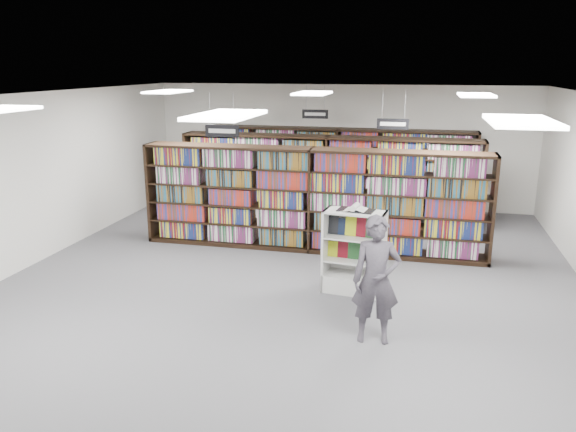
% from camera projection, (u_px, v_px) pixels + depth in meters
% --- Properties ---
extents(floor, '(12.00, 12.00, 0.00)m').
position_uv_depth(floor, '(289.00, 285.00, 9.72)').
color(floor, '#545459').
rests_on(floor, ground).
extents(ceiling, '(10.00, 12.00, 0.10)m').
position_uv_depth(ceiling, '(289.00, 97.00, 8.88)').
color(ceiling, white).
rests_on(ceiling, wall_back).
extents(wall_back, '(10.00, 0.10, 3.20)m').
position_uv_depth(wall_back, '(340.00, 146.00, 14.94)').
color(wall_back, white).
rests_on(wall_back, ground).
extents(wall_front, '(10.00, 0.10, 3.20)m').
position_uv_depth(wall_front, '(80.00, 396.00, 3.66)').
color(wall_front, white).
rests_on(wall_front, ground).
extents(wall_left, '(0.10, 12.00, 3.20)m').
position_uv_depth(wall_left, '(27.00, 181.00, 10.40)').
color(wall_left, white).
rests_on(wall_left, ground).
extents(bookshelf_row_near, '(7.00, 0.60, 2.10)m').
position_uv_depth(bookshelf_row_near, '(311.00, 200.00, 11.32)').
color(bookshelf_row_near, black).
rests_on(bookshelf_row_near, floor).
extents(bookshelf_row_mid, '(7.00, 0.60, 2.10)m').
position_uv_depth(bookshelf_row_mid, '(327.00, 181.00, 13.20)').
color(bookshelf_row_mid, black).
rests_on(bookshelf_row_mid, floor).
extents(bookshelf_row_far, '(7.00, 0.60, 2.10)m').
position_uv_depth(bookshelf_row_far, '(338.00, 168.00, 14.80)').
color(bookshelf_row_far, black).
rests_on(bookshelf_row_far, floor).
extents(aisle_sign_left, '(0.65, 0.02, 0.80)m').
position_uv_depth(aisle_sign_left, '(222.00, 130.00, 10.33)').
color(aisle_sign_left, '#B2B2B7').
rests_on(aisle_sign_left, ceiling).
extents(aisle_sign_right, '(0.65, 0.02, 0.80)m').
position_uv_depth(aisle_sign_right, '(393.00, 123.00, 11.54)').
color(aisle_sign_right, '#B2B2B7').
rests_on(aisle_sign_right, ceiling).
extents(aisle_sign_center, '(0.65, 0.02, 0.80)m').
position_uv_depth(aisle_sign_center, '(315.00, 113.00, 13.87)').
color(aisle_sign_center, '#B2B2B7').
rests_on(aisle_sign_center, ceiling).
extents(troffer_front_center, '(0.60, 1.20, 0.04)m').
position_uv_depth(troffer_front_center, '(226.00, 115.00, 6.07)').
color(troffer_front_center, white).
rests_on(troffer_front_center, ceiling).
extents(troffer_front_right, '(0.60, 1.20, 0.04)m').
position_uv_depth(troffer_front_right, '(521.00, 121.00, 5.41)').
color(troffer_front_right, white).
rests_on(troffer_front_right, ceiling).
extents(troffer_back_left, '(0.60, 1.20, 0.04)m').
position_uv_depth(troffer_back_left, '(168.00, 92.00, 11.43)').
color(troffer_back_left, white).
rests_on(troffer_back_left, ceiling).
extents(troffer_back_center, '(0.60, 1.20, 0.04)m').
position_uv_depth(troffer_back_center, '(313.00, 93.00, 10.77)').
color(troffer_back_center, white).
rests_on(troffer_back_center, ceiling).
extents(troffer_back_right, '(0.60, 1.20, 0.04)m').
position_uv_depth(troffer_back_right, '(476.00, 95.00, 10.11)').
color(troffer_back_right, white).
rests_on(troffer_back_right, ceiling).
extents(endcap_display, '(1.05, 0.62, 1.40)m').
position_uv_depth(endcap_display, '(354.00, 264.00, 9.36)').
color(endcap_display, silver).
rests_on(endcap_display, floor).
extents(open_book, '(0.63, 0.42, 0.13)m').
position_uv_depth(open_book, '(356.00, 209.00, 9.12)').
color(open_book, black).
rests_on(open_book, endcap_display).
extents(shopper, '(0.69, 0.49, 1.78)m').
position_uv_depth(shopper, '(376.00, 280.00, 7.54)').
color(shopper, '#443E47').
rests_on(shopper, floor).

